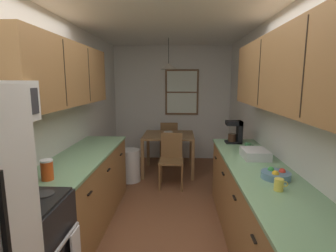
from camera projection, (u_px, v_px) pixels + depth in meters
ground_plane at (166, 213)px, 3.54m from camera, size 12.00×12.00×0.00m
wall_left at (63, 120)px, 3.38m from camera, size 0.10×9.00×2.55m
wall_right at (273, 121)px, 3.26m from camera, size 0.10×9.00×2.55m
wall_back at (172, 103)px, 5.93m from camera, size 4.40×0.10×2.55m
ceiling_slab at (166, 12)px, 3.10m from camera, size 4.40×9.00×0.08m
counter_left at (85, 189)px, 3.23m from camera, size 0.64×2.05×0.90m
upper_cabinets_left at (64, 74)px, 2.95m from camera, size 0.33×2.13×0.71m
counter_right at (267, 223)px, 2.44m from camera, size 0.64×3.24×0.90m
upper_cabinets_right at (297, 71)px, 2.15m from camera, size 0.33×2.92×0.71m
dining_table at (169, 140)px, 5.03m from camera, size 0.96×0.89×0.76m
dining_chair_near at (171, 157)px, 4.41m from camera, size 0.40×0.40×0.90m
dining_chair_far at (169, 140)px, 5.70m from camera, size 0.41×0.41×0.90m
pendant_light at (169, 66)px, 4.79m from camera, size 0.32×0.32×0.56m
back_window at (182, 92)px, 5.81m from camera, size 0.74×0.05×1.01m
trash_bin at (130, 165)px, 4.64m from camera, size 0.35×0.35×0.57m
storage_canister at (47, 170)px, 2.31m from camera, size 0.11×0.11×0.19m
dish_towel at (76, 244)px, 2.05m from camera, size 0.02×0.16×0.24m
coffee_maker at (236, 132)px, 3.68m from camera, size 0.22×0.18×0.32m
mug_by_coffeemaker at (248, 147)px, 3.28m from camera, size 0.12×0.08×0.10m
mug_spare at (279, 185)px, 2.08m from camera, size 0.11×0.07×0.10m
fruit_bowl at (276, 175)px, 2.35m from camera, size 0.26×0.26×0.09m
dish_rack at (255, 154)px, 2.98m from camera, size 0.28×0.34×0.10m
table_serving_bowl at (168, 133)px, 5.01m from camera, size 0.18×0.18×0.06m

